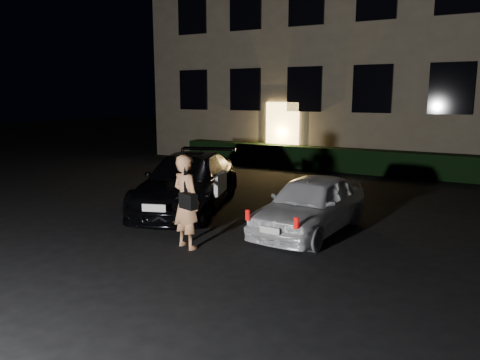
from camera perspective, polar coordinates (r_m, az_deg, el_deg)
The scene contains 6 objects.
ground at distance 8.05m, azimuth -4.78°, elevation -9.99°, with size 80.00×80.00×0.00m, color black.
building at distance 21.87m, azimuth 18.92°, elevation 18.25°, with size 20.00×8.11×12.00m.
hedge at distance 17.42m, azimuth 15.05°, elevation 2.18°, with size 15.00×0.70×0.85m, color black.
sedan at distance 11.63m, azimuth -6.34°, elevation -0.23°, with size 3.32×4.98×1.34m.
hatch at distance 9.70m, azimuth 8.59°, elevation -2.91°, with size 1.60×3.53×1.17m.
man at distance 8.59m, azimuth -6.56°, elevation -2.62°, with size 0.73×0.60×1.74m.
Camera 1 is at (4.29, -6.22, 2.79)m, focal length 35.00 mm.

